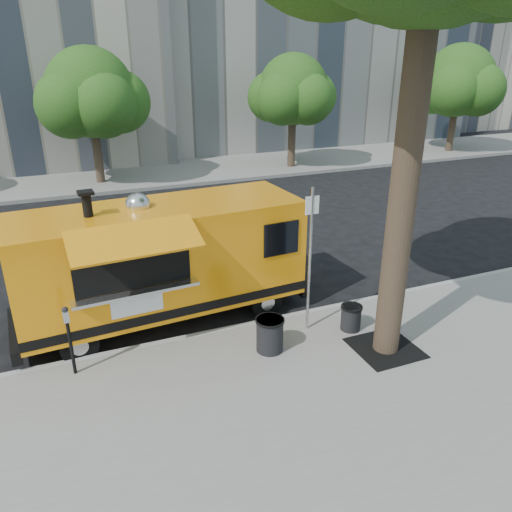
{
  "coord_description": "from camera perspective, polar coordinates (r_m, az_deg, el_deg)",
  "views": [
    {
      "loc": [
        -2.83,
        -9.44,
        5.52
      ],
      "look_at": [
        1.05,
        0.0,
        1.25
      ],
      "focal_mm": 35.0,
      "sensor_mm": 36.0,
      "label": 1
    }
  ],
  "objects": [
    {
      "name": "far_tree_d",
      "position": [
        30.37,
        22.17,
        18.07
      ],
      "size": [
        3.78,
        3.78,
        5.64
      ],
      "color": "#33261C",
      "rests_on": "far_sidewalk"
    },
    {
      "name": "far_tree_b",
      "position": [
        22.28,
        -18.42,
        17.28
      ],
      "size": [
        3.6,
        3.6,
        5.5
      ],
      "color": "#33261C",
      "rests_on": "far_sidewalk"
    },
    {
      "name": "food_truck",
      "position": [
        10.6,
        -10.8,
        -0.44
      ],
      "size": [
        6.29,
        3.15,
        3.03
      ],
      "rotation": [
        0.0,
        0.0,
        0.07
      ],
      "color": "orange",
      "rests_on": "ground"
    },
    {
      "name": "building_right",
      "position": [
        46.92,
        24.32,
        23.94
      ],
      "size": [
        16.0,
        12.0,
        16.0
      ],
      "primitive_type": "cube",
      "color": "beige",
      "rests_on": "ground"
    },
    {
      "name": "parking_meter",
      "position": [
        9.28,
        -20.62,
        -8.2
      ],
      "size": [
        0.11,
        0.11,
        1.33
      ],
      "color": "black",
      "rests_on": "sidewalk"
    },
    {
      "name": "sign_post",
      "position": [
        9.74,
        6.2,
        0.42
      ],
      "size": [
        0.28,
        0.06,
        3.0
      ],
      "color": "silver",
      "rests_on": "sidewalk"
    },
    {
      "name": "ground",
      "position": [
        11.29,
        -4.96,
        -6.65
      ],
      "size": [
        120.0,
        120.0,
        0.0
      ],
      "primitive_type": "plane",
      "color": "black",
      "rests_on": "ground"
    },
    {
      "name": "far_sidewalk",
      "position": [
        23.74,
        -15.06,
        8.68
      ],
      "size": [
        60.0,
        5.0,
        0.15
      ],
      "primitive_type": "cube",
      "color": "gray",
      "rests_on": "ground"
    },
    {
      "name": "far_tree_c",
      "position": [
        24.44,
        4.25,
        18.42
      ],
      "size": [
        3.24,
        3.24,
        5.21
      ],
      "color": "#33261C",
      "rests_on": "far_sidewalk"
    },
    {
      "name": "sidewalk",
      "position": [
        8.2,
        4.06,
        -18.98
      ],
      "size": [
        60.0,
        6.0,
        0.15
      ],
      "primitive_type": "cube",
      "color": "gray",
      "rests_on": "ground"
    },
    {
      "name": "tree_well",
      "position": [
        10.11,
        14.54,
        -10.15
      ],
      "size": [
        1.2,
        1.2,
        0.02
      ],
      "primitive_type": "cube",
      "color": "black",
      "rests_on": "sidewalk"
    },
    {
      "name": "trash_bin_left",
      "position": [
        10.46,
        10.81,
        -6.83
      ],
      "size": [
        0.44,
        0.44,
        0.53
      ],
      "color": "black",
      "rests_on": "sidewalk"
    },
    {
      "name": "trash_bin_right",
      "position": [
        9.58,
        1.59,
        -8.87
      ],
      "size": [
        0.56,
        0.56,
        0.67
      ],
      "color": "black",
      "rests_on": "sidewalk"
    },
    {
      "name": "curb",
      "position": [
        10.49,
        -3.41,
        -8.61
      ],
      "size": [
        60.0,
        0.14,
        0.16
      ],
      "primitive_type": "cube",
      "color": "#999993",
      "rests_on": "ground"
    }
  ]
}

